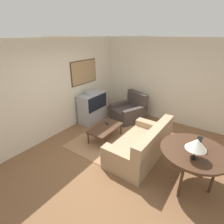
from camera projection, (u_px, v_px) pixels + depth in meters
ground_plane at (119, 155)px, 4.36m from camera, size 12.00×12.00×0.00m
wall_back at (56, 89)px, 4.92m from camera, size 12.00×0.10×2.70m
wall_right at (162, 81)px, 5.77m from camera, size 0.06×12.00×2.70m
area_rug at (109, 139)px, 5.04m from camera, size 2.09×1.64×0.01m
tv at (93, 107)px, 5.92m from camera, size 1.01×0.48×1.07m
couch at (141, 146)px, 4.21m from camera, size 1.83×0.98×0.87m
armchair at (129, 111)px, 6.12m from camera, size 1.25×1.22×0.93m
coffee_table at (105, 128)px, 4.90m from camera, size 1.03×0.56×0.38m
console_table at (194, 153)px, 3.24m from camera, size 1.23×1.23×0.81m
table_lamp at (197, 144)px, 2.89m from camera, size 0.35×0.35×0.39m
mantel_clock at (199, 143)px, 3.24m from camera, size 0.16×0.10×0.21m
remote at (107, 124)px, 5.06m from camera, size 0.11×0.16×0.02m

